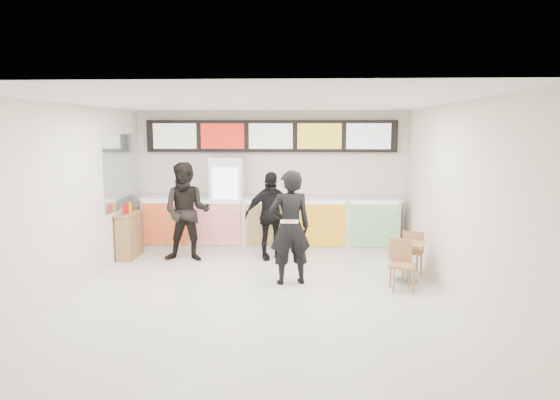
# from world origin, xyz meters

# --- Properties ---
(floor) EXTENTS (7.00, 7.00, 0.00)m
(floor) POSITION_xyz_m (0.00, 0.00, 0.00)
(floor) COLOR beige
(floor) RESTS_ON ground
(ceiling) EXTENTS (7.00, 7.00, 0.00)m
(ceiling) POSITION_xyz_m (0.00, 0.00, 3.00)
(ceiling) COLOR white
(ceiling) RESTS_ON wall_back
(wall_back) EXTENTS (6.00, 0.00, 6.00)m
(wall_back) POSITION_xyz_m (0.00, 3.50, 1.50)
(wall_back) COLOR silver
(wall_back) RESTS_ON floor
(wall_left) EXTENTS (0.00, 7.00, 7.00)m
(wall_left) POSITION_xyz_m (-3.00, 0.00, 1.50)
(wall_left) COLOR silver
(wall_left) RESTS_ON floor
(wall_right) EXTENTS (0.00, 7.00, 7.00)m
(wall_right) POSITION_xyz_m (3.00, 0.00, 1.50)
(wall_right) COLOR silver
(wall_right) RESTS_ON floor
(service_counter) EXTENTS (5.56, 0.77, 1.14)m
(service_counter) POSITION_xyz_m (0.00, 3.09, 0.57)
(service_counter) COLOR silver
(service_counter) RESTS_ON floor
(menu_board) EXTENTS (5.50, 0.14, 0.70)m
(menu_board) POSITION_xyz_m (0.00, 3.41, 2.45)
(menu_board) COLOR black
(menu_board) RESTS_ON wall_back
(drinks_fridge) EXTENTS (0.70, 0.67, 2.00)m
(drinks_fridge) POSITION_xyz_m (-0.93, 3.11, 1.00)
(drinks_fridge) COLOR white
(drinks_fridge) RESTS_ON floor
(mirror_panel) EXTENTS (0.01, 2.00, 1.50)m
(mirror_panel) POSITION_xyz_m (-2.99, 2.45, 1.75)
(mirror_panel) COLOR #B2B7BF
(mirror_panel) RESTS_ON wall_left
(customer_main) EXTENTS (0.80, 0.63, 1.94)m
(customer_main) POSITION_xyz_m (0.50, 0.63, 0.97)
(customer_main) COLOR black
(customer_main) RESTS_ON floor
(customer_left) EXTENTS (0.95, 0.74, 1.96)m
(customer_left) POSITION_xyz_m (-1.58, 2.02, 0.98)
(customer_left) COLOR black
(customer_left) RESTS_ON floor
(customer_mid) EXTENTS (1.12, 0.73, 1.77)m
(customer_mid) POSITION_xyz_m (0.05, 2.26, 0.88)
(customer_mid) COLOR black
(customer_mid) RESTS_ON floor
(pizza_slice) EXTENTS (0.36, 0.36, 0.02)m
(pizza_slice) POSITION_xyz_m (0.50, 0.18, 1.16)
(pizza_slice) COLOR beige
(pizza_slice) RESTS_ON customer_main
(cafe_table) EXTENTS (0.83, 1.45, 0.82)m
(cafe_table) POSITION_xyz_m (2.50, 0.82, 0.48)
(cafe_table) COLOR #A2754A
(cafe_table) RESTS_ON floor
(condiment_ledge) EXTENTS (0.33, 0.82, 1.10)m
(condiment_ledge) POSITION_xyz_m (-2.82, 2.20, 0.47)
(condiment_ledge) COLOR #A2754A
(condiment_ledge) RESTS_ON floor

